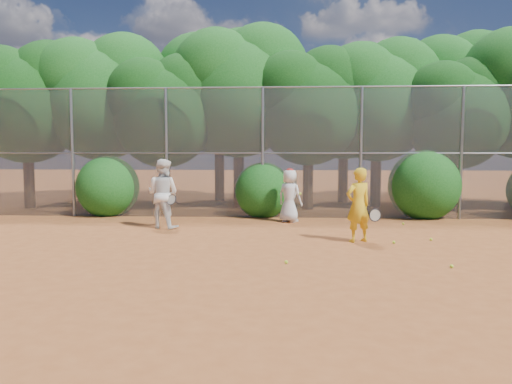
{
  "coord_description": "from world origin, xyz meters",
  "views": [
    {
      "loc": [
        -0.31,
        -9.39,
        2.14
      ],
      "look_at": [
        -1.0,
        2.5,
        1.1
      ],
      "focal_mm": 35.0,
      "sensor_mm": 36.0,
      "label": 1
    }
  ],
  "objects": [
    {
      "name": "tree_2",
      "position": [
        -4.45,
        7.83,
        3.58
      ],
      "size": [
        3.99,
        3.47,
        5.47
      ],
      "color": "black",
      "rests_on": "ground"
    },
    {
      "name": "ball_1",
      "position": [
        2.15,
        1.87,
        0.03
      ],
      "size": [
        0.07,
        0.07,
        0.07
      ],
      "primitive_type": "sphere",
      "color": "#C1EA2A",
      "rests_on": "ground"
    },
    {
      "name": "tree_1",
      "position": [
        -6.94,
        8.54,
        4.16
      ],
      "size": [
        4.64,
        4.03,
        6.35
      ],
      "color": "black",
      "rests_on": "ground"
    },
    {
      "name": "ball_2",
      "position": [
        2.69,
        -0.41,
        0.03
      ],
      "size": [
        0.07,
        0.07,
        0.07
      ],
      "primitive_type": "sphere",
      "color": "#C1EA2A",
      "rests_on": "ground"
    },
    {
      "name": "tree_3",
      "position": [
        -1.94,
        8.84,
        4.4
      ],
      "size": [
        4.89,
        4.26,
        6.7
      ],
      "color": "black",
      "rests_on": "ground"
    },
    {
      "name": "tree_6",
      "position": [
        5.55,
        8.03,
        3.47
      ],
      "size": [
        3.86,
        3.36,
        5.29
      ],
      "color": "black",
      "rests_on": "ground"
    },
    {
      "name": "ball_0",
      "position": [
        3.09,
        2.28,
        0.03
      ],
      "size": [
        0.07,
        0.07,
        0.07
      ],
      "primitive_type": "sphere",
      "color": "#C1EA2A",
      "rests_on": "ground"
    },
    {
      "name": "tree_9",
      "position": [
        -7.94,
        10.84,
        4.34
      ],
      "size": [
        4.83,
        4.2,
        6.62
      ],
      "color": "black",
      "rests_on": "ground"
    },
    {
      "name": "tree_0",
      "position": [
        -9.44,
        8.04,
        3.93
      ],
      "size": [
        4.38,
        3.81,
        6.0
      ],
      "color": "black",
      "rests_on": "ground"
    },
    {
      "name": "bush_1",
      "position": [
        -1.0,
        6.3,
        0.9
      ],
      "size": [
        1.8,
        1.8,
        1.8
      ],
      "primitive_type": "sphere",
      "color": "#134F15",
      "rests_on": "ground"
    },
    {
      "name": "bush_0",
      "position": [
        -6.0,
        6.3,
        1.0
      ],
      "size": [
        2.0,
        2.0,
        2.0
      ],
      "primitive_type": "sphere",
      "color": "#134F15",
      "rests_on": "ground"
    },
    {
      "name": "tree_11",
      "position": [
        2.06,
        10.64,
        4.16
      ],
      "size": [
        4.64,
        4.03,
        6.35
      ],
      "color": "black",
      "rests_on": "ground"
    },
    {
      "name": "tree_10",
      "position": [
        -2.93,
        11.05,
        4.63
      ],
      "size": [
        5.15,
        4.48,
        7.06
      ],
      "color": "black",
      "rests_on": "ground"
    },
    {
      "name": "player_yellow",
      "position": [
        1.37,
        2.05,
        0.85
      ],
      "size": [
        0.87,
        0.64,
        1.71
      ],
      "rotation": [
        0.0,
        0.0,
        3.6
      ],
      "color": "yellow",
      "rests_on": "ground"
    },
    {
      "name": "fence_back",
      "position": [
        -0.12,
        6.0,
        2.05
      ],
      "size": [
        20.05,
        0.09,
        4.03
      ],
      "color": "gray",
      "rests_on": "ground"
    },
    {
      "name": "bush_2",
      "position": [
        4.0,
        6.3,
        1.1
      ],
      "size": [
        2.2,
        2.2,
        2.2
      ],
      "primitive_type": "sphere",
      "color": "#134F15",
      "rests_on": "ground"
    },
    {
      "name": "tree_5",
      "position": [
        3.06,
        9.04,
        4.05
      ],
      "size": [
        4.51,
        3.92,
        6.17
      ],
      "color": "black",
      "rests_on": "ground"
    },
    {
      "name": "ball_4",
      "position": [
        -0.28,
        -0.25,
        0.03
      ],
      "size": [
        0.07,
        0.07,
        0.07
      ],
      "primitive_type": "sphere",
      "color": "#C1EA2A",
      "rests_on": "ground"
    },
    {
      "name": "tree_12",
      "position": [
        6.56,
        11.24,
        4.51
      ],
      "size": [
        5.02,
        4.37,
        6.88
      ],
      "color": "black",
      "rests_on": "ground"
    },
    {
      "name": "player_teen",
      "position": [
        -0.17,
        5.08,
        0.78
      ],
      "size": [
        0.9,
        0.82,
        1.57
      ],
      "rotation": [
        0.0,
        0.0,
        2.58
      ],
      "color": "silver",
      "rests_on": "ground"
    },
    {
      "name": "ball_5",
      "position": [
        3.02,
        4.7,
        0.03
      ],
      "size": [
        0.07,
        0.07,
        0.07
      ],
      "primitive_type": "sphere",
      "color": "#C1EA2A",
      "rests_on": "ground"
    },
    {
      "name": "ground",
      "position": [
        0.0,
        0.0,
        0.0
      ],
      "size": [
        80.0,
        80.0,
        0.0
      ],
      "primitive_type": "plane",
      "color": "#974D22",
      "rests_on": "ground"
    },
    {
      "name": "player_white",
      "position": [
        -3.58,
        3.77,
        0.93
      ],
      "size": [
        1.09,
        0.96,
        1.86
      ],
      "rotation": [
        0.0,
        0.0,
        2.81
      ],
      "color": "white",
      "rests_on": "ground"
    },
    {
      "name": "tree_4",
      "position": [
        0.55,
        8.24,
        3.76
      ],
      "size": [
        4.19,
        3.64,
        5.73
      ],
      "color": "black",
      "rests_on": "ground"
    }
  ]
}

